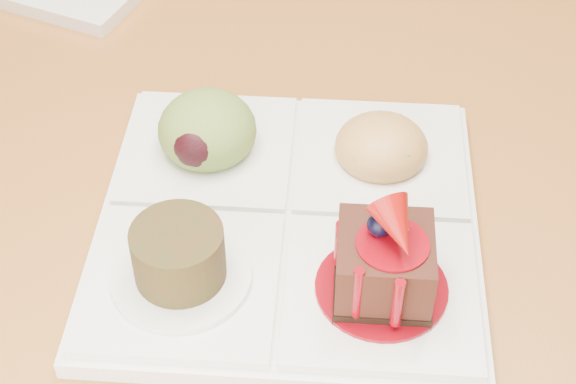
# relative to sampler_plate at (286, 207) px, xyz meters

# --- Properties ---
(ground) EXTENTS (6.00, 6.00, 0.00)m
(ground) POSITION_rel_sampler_plate_xyz_m (-0.19, 0.48, -0.77)
(ground) COLOR brown
(sampler_plate) EXTENTS (0.28, 0.28, 0.09)m
(sampler_plate) POSITION_rel_sampler_plate_xyz_m (0.00, 0.00, 0.00)
(sampler_plate) COLOR silver
(sampler_plate) RESTS_ON dining_table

